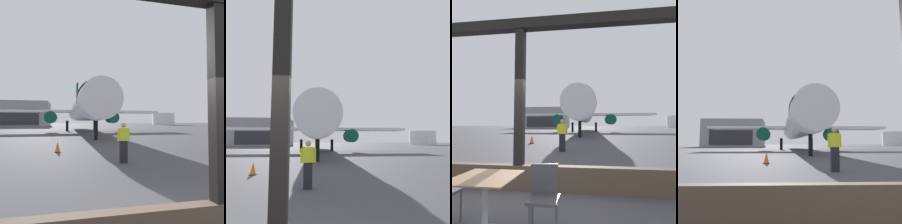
# 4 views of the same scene
# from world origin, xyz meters

# --- Properties ---
(ground_plane) EXTENTS (220.00, 220.00, 0.00)m
(ground_plane) POSITION_xyz_m (0.00, 40.00, 0.00)
(ground_plane) COLOR #424247
(window_frame) EXTENTS (7.71, 0.24, 3.94)m
(window_frame) POSITION_xyz_m (0.00, 0.00, 1.47)
(window_frame) COLOR brown
(window_frame) RESTS_ON ground
(dining_table) EXTENTS (0.81, 0.81, 0.77)m
(dining_table) POSITION_xyz_m (0.21, -1.79, 0.46)
(dining_table) COLOR #8C6B4C
(dining_table) RESTS_ON ground
(cafe_chair_window_left) EXTENTS (0.45, 0.45, 0.89)m
(cafe_chair_window_left) POSITION_xyz_m (0.95, -1.54, 0.53)
(cafe_chair_window_left) COLOR #4C4C51
(cafe_chair_window_left) RESTS_ON ground
(airplane) EXTENTS (26.45, 37.00, 10.49)m
(airplane) POSITION_xyz_m (0.55, 32.00, 3.64)
(airplane) COLOR silver
(airplane) RESTS_ON ground
(ground_crew_worker) EXTENTS (0.56, 0.22, 1.74)m
(ground_crew_worker) POSITION_xyz_m (0.14, 6.06, 0.90)
(ground_crew_worker) COLOR black
(ground_crew_worker) RESTS_ON ground
(traffic_cone) EXTENTS (0.36, 0.36, 0.63)m
(traffic_cone) POSITION_xyz_m (-2.74, 9.92, 0.30)
(traffic_cone) COLOR orange
(traffic_cone) RESTS_ON ground
(distant_hangar) EXTENTS (18.17, 14.93, 8.25)m
(distant_hangar) POSITION_xyz_m (-16.56, 76.28, 4.12)
(distant_hangar) COLOR gray
(distant_hangar) RESTS_ON ground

